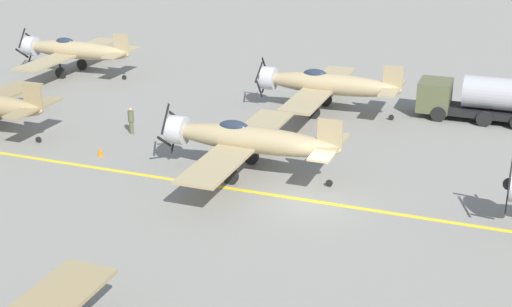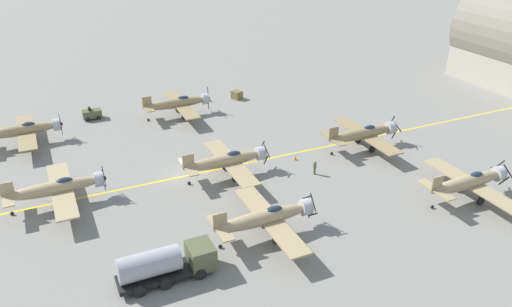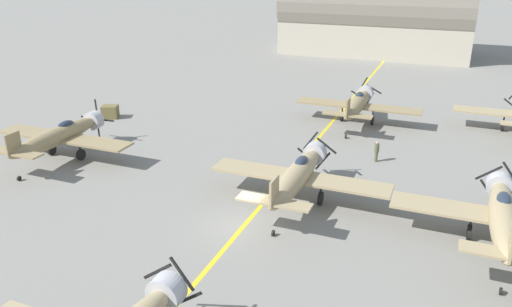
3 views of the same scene
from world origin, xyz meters
The scene contains 14 objects.
ground_plane centered at (0.00, 0.00, 0.00)m, with size 400.00×400.00×0.00m, color gray.
taxiway_stripe centered at (0.00, 0.00, 0.00)m, with size 0.30×160.00×0.01m, color yellow.
airplane_mid_left centered at (-17.78, 4.64, 2.01)m, with size 12.00×9.98×3.80m.
airplane_near_center centered at (0.58, -13.40, 2.01)m, with size 12.00×9.98×3.65m.
airplane_mid_center centered at (2.04, 4.38, 2.01)m, with size 12.00×9.98×3.65m.
airplane_mid_right centered at (14.13, 3.42, 2.01)m, with size 12.00×9.98×3.65m.
airplane_near_left centered at (-16.53, -16.10, 2.01)m, with size 12.00×9.98×3.65m.
airplane_far_right centered at (16.90, 25.24, 2.01)m, with size 12.00×9.98×3.65m.
airplane_far_center centered at (2.28, 22.57, 2.01)m, with size 12.00×9.98×3.65m.
fuel_tanker centered at (16.14, -6.52, 1.51)m, with size 2.67×8.00×2.98m.
tow_tractor centered at (-21.92, -7.01, 0.79)m, with size 1.57×2.60×1.79m.
ground_crew_walking centered at (5.70, 13.54, 0.93)m, with size 0.37×0.37×1.70m.
supply_crate_by_tanker centered at (-21.13, 15.12, 0.64)m, with size 1.52×1.27×1.27m, color brown.
traffic_cone centered at (1.65, 13.28, 0.28)m, with size 0.36×0.36×0.55m, color orange.
Camera 2 is at (48.34, -13.28, 27.31)m, focal length 35.00 mm.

